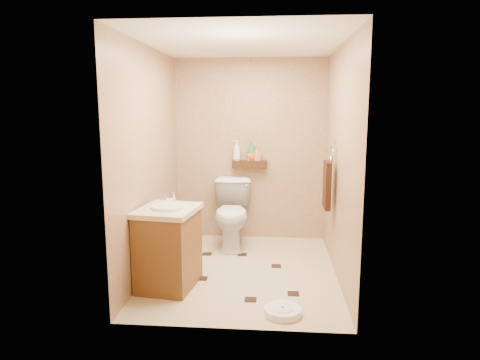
{
  "coord_description": "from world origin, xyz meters",
  "views": [
    {
      "loc": [
        0.34,
        -4.43,
        1.76
      ],
      "look_at": [
        -0.05,
        0.25,
        0.96
      ],
      "focal_mm": 32.0,
      "sensor_mm": 36.0,
      "label": 1
    }
  ],
  "objects": [
    {
      "name": "wall_shelf",
      "position": [
        0.0,
        1.17,
        1.02
      ],
      "size": [
        0.46,
        0.14,
        0.1
      ],
      "primitive_type": "cube",
      "color": "#3E2311",
      "rests_on": "wall_back"
    },
    {
      "name": "bottle_a",
      "position": [
        -0.17,
        1.17,
        1.2
      ],
      "size": [
        0.12,
        0.12,
        0.26
      ],
      "primitive_type": "imported",
      "rotation": [
        0.0,
        0.0,
        4.92
      ],
      "color": "white",
      "rests_on": "wall_shelf"
    },
    {
      "name": "toilet_brush",
      "position": [
        -0.82,
        1.05,
        0.16
      ],
      "size": [
        0.11,
        0.11,
        0.47
      ],
      "color": "#196465",
      "rests_on": "ground"
    },
    {
      "name": "vanity",
      "position": [
        -0.7,
        -0.46,
        0.41
      ],
      "size": [
        0.62,
        0.72,
        0.92
      ],
      "rotation": [
        0.0,
        0.0,
        -0.13
      ],
      "color": "brown",
      "rests_on": "ground"
    },
    {
      "name": "toilet",
      "position": [
        -0.2,
        0.83,
        0.42
      ],
      "size": [
        0.53,
        0.86,
        0.85
      ],
      "primitive_type": "imported",
      "rotation": [
        0.0,
        0.0,
        0.07
      ],
      "color": "white",
      "rests_on": "ground"
    },
    {
      "name": "wall_back",
      "position": [
        0.0,
        1.25,
        1.2
      ],
      "size": [
        2.0,
        0.04,
        2.4
      ],
      "primitive_type": "cube",
      "color": "tan",
      "rests_on": "ground"
    },
    {
      "name": "bottle_b",
      "position": [
        0.0,
        1.17,
        1.14
      ],
      "size": [
        0.08,
        0.08,
        0.15
      ],
      "primitive_type": "imported",
      "rotation": [
        0.0,
        0.0,
        3.47
      ],
      "color": "#FFA235",
      "rests_on": "wall_shelf"
    },
    {
      "name": "wall_front",
      "position": [
        0.0,
        -1.25,
        1.2
      ],
      "size": [
        2.0,
        0.04,
        2.4
      ],
      "primitive_type": "cube",
      "color": "tan",
      "rests_on": "ground"
    },
    {
      "name": "bottle_c",
      "position": [
        0.02,
        1.17,
        1.15
      ],
      "size": [
        0.15,
        0.15,
        0.16
      ],
      "primitive_type": "imported",
      "rotation": [
        0.0,
        0.0,
        5.99
      ],
      "color": "red",
      "rests_on": "wall_shelf"
    },
    {
      "name": "ground",
      "position": [
        0.0,
        0.0,
        0.0
      ],
      "size": [
        2.5,
        2.5,
        0.0
      ],
      "primitive_type": "plane",
      "color": "#C3B48F",
      "rests_on": "ground"
    },
    {
      "name": "bathroom_scale",
      "position": [
        0.42,
        -0.97,
        0.03
      ],
      "size": [
        0.42,
        0.42,
        0.07
      ],
      "rotation": [
        0.0,
        0.0,
        0.38
      ],
      "color": "white",
      "rests_on": "ground"
    },
    {
      "name": "bottle_d",
      "position": [
        0.03,
        1.17,
        1.2
      ],
      "size": [
        0.12,
        0.12,
        0.26
      ],
      "primitive_type": "imported",
      "rotation": [
        0.0,
        0.0,
        4.5
      ],
      "color": "#2C864E",
      "rests_on": "wall_shelf"
    },
    {
      "name": "wall_right",
      "position": [
        1.0,
        0.0,
        1.2
      ],
      "size": [
        0.04,
        2.5,
        2.4
      ],
      "primitive_type": "cube",
      "color": "tan",
      "rests_on": "ground"
    },
    {
      "name": "towel_ring",
      "position": [
        0.91,
        0.25,
        0.95
      ],
      "size": [
        0.12,
        0.3,
        0.76
      ],
      "color": "silver",
      "rests_on": "wall_right"
    },
    {
      "name": "bottle_e",
      "position": [
        0.09,
        1.17,
        1.16
      ],
      "size": [
        0.11,
        0.11,
        0.18
      ],
      "primitive_type": "imported",
      "rotation": [
        0.0,
        0.0,
        3.58
      ],
      "color": "#E3824B",
      "rests_on": "wall_shelf"
    },
    {
      "name": "ceiling",
      "position": [
        0.0,
        0.0,
        2.4
      ],
      "size": [
        2.0,
        2.5,
        0.02
      ],
      "primitive_type": "cube",
      "color": "white",
      "rests_on": "wall_back"
    },
    {
      "name": "floor_accents",
      "position": [
        0.02,
        -0.06,
        0.0
      ],
      "size": [
        1.11,
        1.33,
        0.01
      ],
      "color": "black",
      "rests_on": "ground"
    },
    {
      "name": "toilet_paper",
      "position": [
        -0.94,
        0.65,
        0.6
      ],
      "size": [
        0.12,
        0.11,
        0.12
      ],
      "color": "white",
      "rests_on": "wall_left"
    },
    {
      "name": "wall_left",
      "position": [
        -1.0,
        0.0,
        1.2
      ],
      "size": [
        0.04,
        2.5,
        2.4
      ],
      "primitive_type": "cube",
      "color": "tan",
      "rests_on": "ground"
    }
  ]
}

